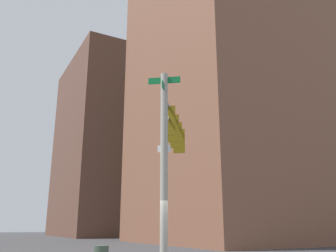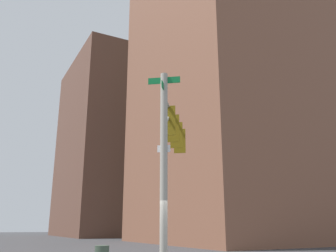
% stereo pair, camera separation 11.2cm
% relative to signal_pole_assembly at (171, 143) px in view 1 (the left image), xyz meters
% --- Properties ---
extents(signal_pole_assembly, '(4.58, 3.70, 7.03)m').
position_rel_signal_pole_assembly_xyz_m(signal_pole_assembly, '(0.00, 0.00, 0.00)').
color(signal_pole_assembly, '#9E998C').
rests_on(signal_pole_assembly, ground_plane).
extents(building_brick_nearside, '(19.98, 18.58, 53.90)m').
position_rel_signal_pole_assembly_xyz_m(building_brick_nearside, '(18.94, -18.49, 22.11)').
color(building_brick_nearside, brown).
rests_on(building_brick_nearside, ground_plane).
extents(building_brick_midblock, '(18.91, 15.91, 39.07)m').
position_rel_signal_pole_assembly_xyz_m(building_brick_midblock, '(22.69, -31.70, 14.70)').
color(building_brick_midblock, brown).
rests_on(building_brick_midblock, ground_plane).
extents(building_brick_farside, '(22.69, 15.56, 31.60)m').
position_rel_signal_pole_assembly_xyz_m(building_brick_farside, '(49.47, -14.33, 10.96)').
color(building_brick_farside, brown).
rests_on(building_brick_farside, ground_plane).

